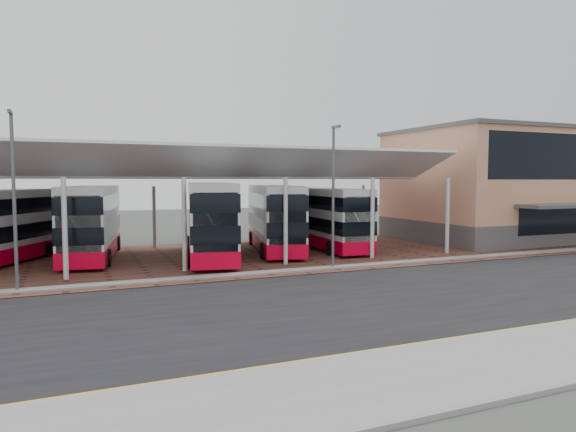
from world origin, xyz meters
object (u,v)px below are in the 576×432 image
at_px(bus_2, 92,222).
at_px(bus_3, 210,221).
at_px(terminal, 507,185).
at_px(bus_5, 326,219).
at_px(bus_4, 274,218).

distance_m(bus_2, bus_3, 7.53).
relative_size(terminal, bus_5, 1.71).
height_order(terminal, bus_2, terminal).
relative_size(bus_2, bus_3, 0.96).
distance_m(terminal, bus_5, 17.65).
relative_size(terminal, bus_2, 1.60).
height_order(bus_2, bus_5, bus_2).
bearing_deg(bus_5, terminal, 3.28).
distance_m(bus_3, bus_4, 5.20).
distance_m(terminal, bus_2, 33.60).
height_order(bus_2, bus_3, bus_3).
height_order(bus_2, bus_4, bus_2).
bearing_deg(bus_2, bus_3, -12.42).
relative_size(bus_4, bus_5, 1.06).
bearing_deg(bus_4, bus_2, -172.96).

